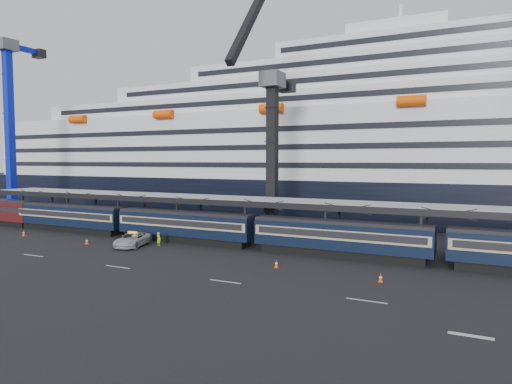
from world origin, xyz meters
TOP-DOWN VIEW (x-y plane):
  - ground at (0.00, 0.00)m, footprint 260.00×260.00m
  - train at (-4.65, 10.00)m, footprint 133.05×3.00m
  - canopy at (0.00, 14.00)m, footprint 130.00×6.25m
  - cruise_ship at (-1.08, 45.99)m, footprint 214.09×28.84m
  - crane_blue at (-72.00, 17.55)m, footprint 4.50×19.91m
  - crane_dark_near at (-20.00, 18.59)m, footprint 4.50×17.75m
  - pickup_truck at (-31.94, 4.84)m, footprint 4.19×6.41m
  - worker at (-29.38, 6.55)m, footprint 0.69×0.55m
  - traffic_cone_a at (-50.42, 4.12)m, footprint 0.41×0.41m
  - traffic_cone_b at (-38.04, 3.55)m, footprint 0.39×0.39m
  - traffic_cone_c at (-12.16, 2.63)m, footprint 0.38×0.38m
  - traffic_cone_d at (-2.12, 1.76)m, footprint 0.38×0.38m

SIDE VIEW (x-z plane):
  - ground at x=0.00m, z-range 0.00..0.00m
  - traffic_cone_d at x=-2.12m, z-range 0.00..0.76m
  - traffic_cone_c at x=-12.16m, z-range 0.00..0.76m
  - traffic_cone_b at x=-38.04m, z-range -0.01..0.78m
  - traffic_cone_a at x=-50.42m, z-range -0.01..0.82m
  - pickup_truck at x=-31.94m, z-range 0.00..1.64m
  - worker at x=-29.38m, z-range 0.00..1.66m
  - train at x=-4.65m, z-range 0.18..4.23m
  - canopy at x=0.00m, z-range 2.49..8.01m
  - crane_dark_near at x=-20.00m, z-range -5.61..29.47m
  - cruise_ship at x=-1.08m, z-range -4.66..29.34m
  - crane_blue at x=-72.00m, z-range -7.78..44.23m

